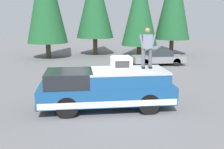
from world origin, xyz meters
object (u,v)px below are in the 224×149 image
Objects in this scene: compressor_unit at (121,63)px; person_on_truck_bed at (147,47)px; parked_car_grey at (159,58)px; pickup_truck at (107,88)px.

person_on_truck_bed is at bearing -84.81° from compressor_unit.
parked_car_grey is (9.78, -3.55, -1.97)m from person_on_truck_bed.
parked_car_grey is (9.88, -4.65, -1.35)m from compressor_unit.
person_on_truck_bed is 0.41× the size of parked_car_grey.
person_on_truck_bed reaches higher than compressor_unit.
person_on_truck_bed reaches higher than parked_car_grey.
person_on_truck_bed is at bearing -83.53° from pickup_truck.
pickup_truck is 1.23m from compressor_unit.
compressor_unit is 0.20× the size of parked_car_grey.
pickup_truck is at bearing 152.13° from parked_car_grey.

